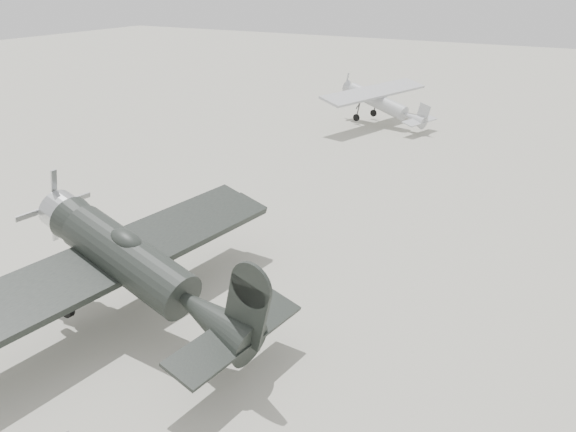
% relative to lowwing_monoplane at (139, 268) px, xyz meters
% --- Properties ---
extents(ground, '(160.00, 160.00, 0.00)m').
position_rel_lowwing_monoplane_xyz_m(ground, '(3.09, 2.78, -2.10)').
color(ground, '#9E9C8C').
rests_on(ground, ground).
extents(lowwing_monoplane, '(8.83, 12.34, 3.97)m').
position_rel_lowwing_monoplane_xyz_m(lowwing_monoplane, '(0.00, 0.00, 0.00)').
color(lowwing_monoplane, black).
rests_on(lowwing_monoplane, ground).
extents(highwing_monoplane, '(7.27, 10.13, 2.88)m').
position_rel_lowwing_monoplane_xyz_m(highwing_monoplane, '(-2.76, 27.24, -0.30)').
color(highwing_monoplane, '#999B9E').
rests_on(highwing_monoplane, ground).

